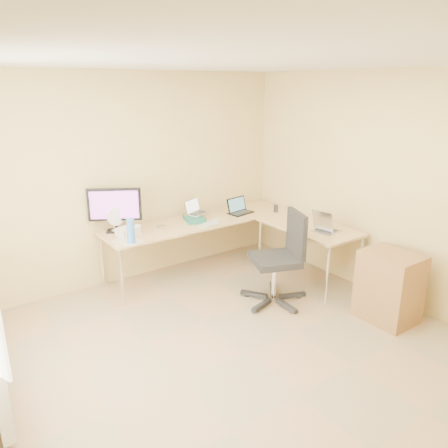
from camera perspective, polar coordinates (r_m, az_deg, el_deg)
floor at (r=4.31m, az=2.66°, el=-16.57°), size 4.50×4.50×0.00m
ceiling at (r=3.56m, az=3.30°, el=20.51°), size 4.50×4.50×0.00m
wall_back at (r=5.61m, az=-11.53°, el=5.82°), size 4.50×0.00×4.50m
wall_right at (r=5.26m, az=21.25°, el=4.17°), size 0.00×4.50×4.50m
desk_main at (r=5.86m, az=-2.87°, el=-2.85°), size 2.65×0.70×0.73m
desk_return at (r=5.73m, az=10.91°, el=-3.68°), size 0.70×1.30×0.73m
monitor at (r=5.36m, az=-14.09°, el=1.79°), size 0.65×0.49×0.54m
book_stack at (r=5.70m, az=-3.89°, el=0.69°), size 0.32×0.37×0.05m
laptop_center at (r=5.79m, az=-3.58°, el=2.24°), size 0.37×0.33×0.20m
laptop_black at (r=6.00m, az=2.21°, el=2.41°), size 0.38×0.31×0.22m
keyboard at (r=5.56m, az=-1.88°, el=0.07°), size 0.41×0.23×0.02m
mouse at (r=5.52m, az=-1.03°, el=0.04°), size 0.11×0.09×0.03m
mug at (r=5.32m, az=-11.29°, el=-0.64°), size 0.14×0.14×0.10m
cd_stack at (r=5.45m, az=-8.23°, el=-0.39°), size 0.14×0.14×0.03m
water_bottle at (r=4.95m, az=-12.10°, el=-0.91°), size 0.11×0.11×0.29m
papers at (r=5.08m, az=-12.43°, el=-2.16°), size 0.34×0.39×0.01m
white_box at (r=5.28m, az=-12.45°, el=-0.90°), size 0.29×0.24×0.09m
desk_fan at (r=5.40m, az=-14.09°, el=0.44°), size 0.26×0.26×0.28m
black_cup at (r=6.11m, az=6.80°, el=2.02°), size 0.06×0.06×0.10m
laptop_return at (r=5.40m, az=13.39°, el=0.21°), size 0.38×0.32×0.23m
office_chair at (r=5.03m, az=6.66°, el=-4.91°), size 0.84×0.84×1.09m
cabinet at (r=5.01m, az=20.79°, el=-7.88°), size 0.47×0.58×0.80m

